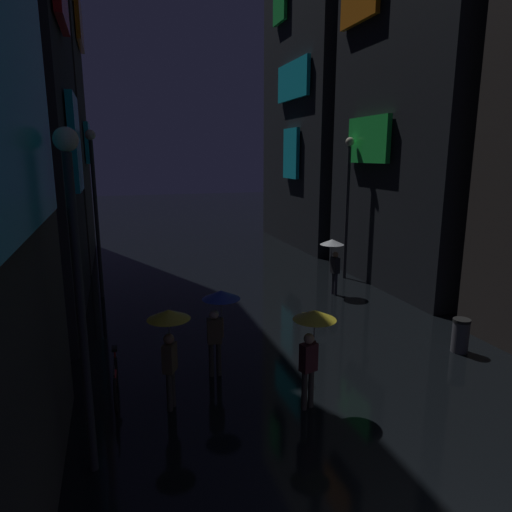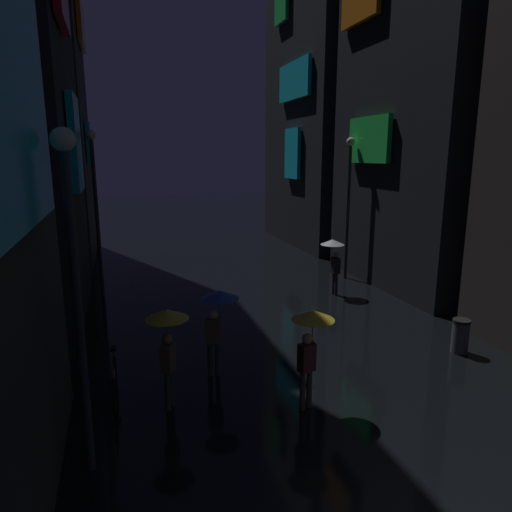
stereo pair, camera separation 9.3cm
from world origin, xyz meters
The scene contains 12 objects.
building_left_far centered at (-7.49, 21.56, 10.34)m, with size 4.25×7.12×20.68m.
building_right_mid centered at (7.49, 12.85, 8.44)m, with size 4.25×7.68×16.88m.
building_right_far centered at (7.49, 22.44, 8.93)m, with size 4.25×8.87×17.85m.
pedestrian_midstreet_left_blue centered at (-2.19, 7.09, 1.67)m, with size 0.90×0.90×2.12m.
pedestrian_foreground_left_yellow centered at (-0.67, 5.15, 1.67)m, with size 0.90×0.90×2.12m.
pedestrian_near_crossing_clear centered at (3.40, 12.26, 1.67)m, with size 0.90×0.90×2.12m.
pedestrian_far_right_yellow centered at (-3.48, 6.04, 1.67)m, with size 0.90×0.90×2.12m.
bicycle_parked_at_storefront centered at (-4.60, 6.71, 0.39)m, with size 0.12×1.82×0.96m.
streetlamp_right_far centered at (5.00, 14.22, 3.67)m, with size 0.36×0.36×5.93m.
streetlamp_left_far centered at (-5.00, 14.50, 3.75)m, with size 0.36×0.36×6.08m.
streetlamp_left_near centered at (-5.00, 4.39, 3.50)m, with size 0.36×0.36×5.62m.
trash_bin centered at (4.30, 6.44, 0.47)m, with size 0.46×0.46×0.93m.
Camera 1 is at (-4.42, -2.89, 5.21)m, focal length 32.00 mm.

